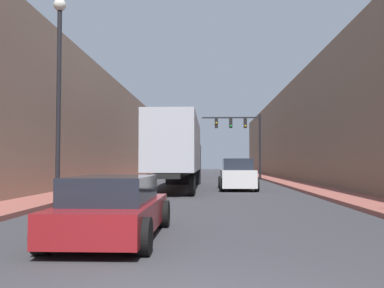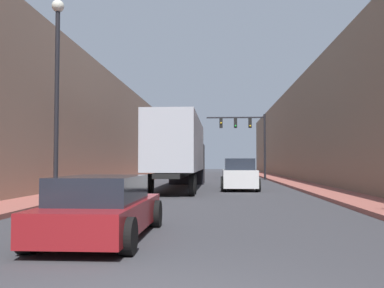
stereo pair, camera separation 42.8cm
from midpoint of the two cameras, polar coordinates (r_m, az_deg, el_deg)
sidewalk_right at (r=34.90m, az=12.92°, el=-4.86°), size 2.11×80.00×0.15m
sidewalk_left at (r=35.10m, az=-7.47°, el=-4.89°), size 2.11×80.00×0.15m
building_right at (r=35.85m, az=19.27°, el=1.90°), size 6.00×80.00×8.42m
building_left at (r=36.16m, az=-13.76°, el=1.65°), size 6.00×80.00×8.25m
semi_truck at (r=25.67m, az=-1.09°, el=-0.89°), size 2.44×14.14×4.00m
sedan_car at (r=8.99m, az=-10.49°, el=-8.42°), size 1.95×4.46×1.27m
suv_car at (r=24.69m, az=6.78°, el=-4.13°), size 2.08×4.85×1.78m
traffic_signal_gantry at (r=39.61m, az=7.89°, el=1.46°), size 5.43×0.35×6.01m
street_lamp at (r=16.04m, az=-16.82°, el=8.86°), size 0.44×0.44×7.37m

